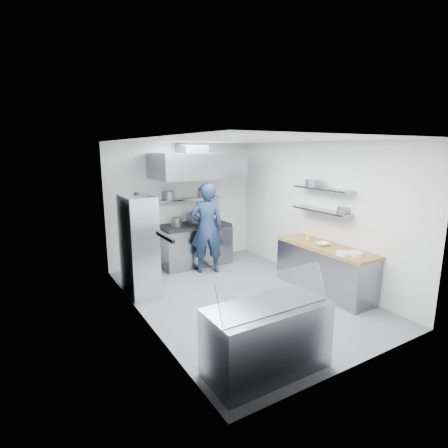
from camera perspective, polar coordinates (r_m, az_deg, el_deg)
floor at (r=6.57m, az=2.74°, el=-11.68°), size 5.00×5.00×0.00m
ceiling at (r=6.02m, az=3.01°, el=13.53°), size 5.00×5.00×0.00m
wall_back at (r=8.31m, az=-6.74°, el=3.36°), size 3.60×2.80×0.02m
wall_front at (r=4.36m, az=21.49°, el=-5.38°), size 3.60×2.80×0.02m
wall_left at (r=5.38m, az=-13.31°, el=-1.63°), size 2.80×5.00×0.02m
wall_right at (r=7.28m, az=14.75°, el=1.82°), size 2.80×5.00×0.02m
gas_range at (r=8.19m, az=-4.79°, el=-3.52°), size 1.60×0.80×0.90m
cooktop at (r=8.08m, az=-4.85°, el=-0.24°), size 1.57×0.78×0.06m
stock_pot_left at (r=7.88m, az=-7.74°, el=0.35°), size 0.26×0.26×0.20m
stock_pot_mid at (r=8.27m, az=-4.92°, el=1.11°), size 0.32×0.32×0.24m
over_range_shelf at (r=8.19m, az=-5.66°, el=4.11°), size 1.60×0.30×0.04m
shelf_pot_a at (r=8.07m, az=-9.04°, el=4.69°), size 0.26×0.26×0.18m
shelf_pot_b at (r=8.56m, az=-3.58°, el=5.36°), size 0.33×0.33×0.22m
extractor_hood at (r=7.74m, az=-4.46°, el=9.48°), size 1.90×1.15×0.55m
hood_duct at (r=7.94m, az=-5.24°, el=12.27°), size 0.55×0.55×0.24m
red_firebox at (r=7.83m, az=-14.95°, el=2.65°), size 0.22×0.10×0.26m
chef at (r=7.53m, az=-2.81°, el=-0.70°), size 0.84×0.70×1.96m
wire_rack at (r=6.58m, az=-13.75°, el=-3.45°), size 0.50×0.90×1.85m
rack_bin_a at (r=6.55m, az=-13.54°, el=-4.62°), size 0.15×0.19×0.17m
rack_bin_b at (r=6.70m, az=-14.48°, el=0.10°), size 0.15×0.19×0.17m
rack_jar at (r=6.54m, az=-14.06°, el=4.29°), size 0.10×0.10×0.18m
knife_strip at (r=4.52m, az=-9.62°, el=-2.09°), size 0.04×0.55×0.05m
prep_counter_base at (r=6.90m, az=16.00°, el=-7.23°), size 0.62×2.00×0.84m
prep_counter_top at (r=6.77m, az=16.22°, el=-3.63°), size 0.65×2.04×0.06m
plate_stack_a at (r=6.22m, az=18.80°, el=-4.60°), size 0.21×0.21×0.06m
plate_stack_b at (r=6.28m, az=20.65°, el=-4.56°), size 0.24×0.24×0.06m
copper_pan at (r=6.91m, az=15.89°, el=-2.76°), size 0.14×0.14×0.06m
squeeze_bottle at (r=7.04m, az=13.57°, el=-1.88°), size 0.07×0.07×0.18m
mixing_bowl at (r=6.72m, az=15.70°, el=-3.17°), size 0.29×0.29×0.06m
wall_shelf_lower at (r=6.95m, az=15.63°, el=2.13°), size 0.30×1.30×0.04m
wall_shelf_upper at (r=6.89m, az=15.82°, el=5.58°), size 0.30×1.30×0.04m
shelf_pot_c at (r=6.72m, az=18.93°, el=2.21°), size 0.23×0.23×0.10m
shelf_pot_d at (r=6.96m, az=14.29°, el=6.46°), size 0.28×0.28×0.14m
display_case at (r=4.43m, az=7.01°, el=-18.07°), size 1.50×0.70×0.85m
display_glass at (r=4.06m, az=8.30°, el=-10.86°), size 1.47×0.19×0.42m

